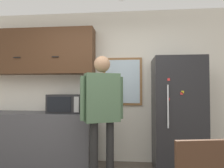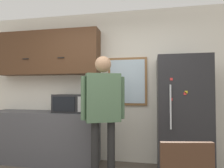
# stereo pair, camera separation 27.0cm
# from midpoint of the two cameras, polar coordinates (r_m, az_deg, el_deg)

# --- Properties ---
(back_wall) EXTENTS (6.00, 0.06, 2.70)m
(back_wall) POSITION_cam_midpoint_polar(r_m,az_deg,el_deg) (3.64, 2.60, -0.45)
(back_wall) COLOR silver
(back_wall) RESTS_ON ground_plane
(counter) EXTENTS (1.96, 0.57, 0.88)m
(counter) POSITION_cam_midpoint_polar(r_m,az_deg,el_deg) (3.81, -17.19, -14.19)
(counter) COLOR #4C4C51
(counter) RESTS_ON ground_plane
(upper_cabinets) EXTENTS (1.96, 0.33, 0.80)m
(upper_cabinets) POSITION_cam_midpoint_polar(r_m,az_deg,el_deg) (3.90, -16.04, 8.46)
(upper_cabinets) COLOR #51331E
(microwave) EXTENTS (0.55, 0.43, 0.31)m
(microwave) POSITION_cam_midpoint_polar(r_m,az_deg,el_deg) (3.52, -9.38, -5.46)
(microwave) COLOR #232326
(microwave) RESTS_ON counter
(person) EXTENTS (0.58, 0.40, 1.75)m
(person) POSITION_cam_midpoint_polar(r_m,az_deg,el_deg) (2.83, 0.20, -5.54)
(person) COLOR black
(person) RESTS_ON ground_plane
(refrigerator) EXTENTS (0.76, 0.66, 1.78)m
(refrigerator) POSITION_cam_midpoint_polar(r_m,az_deg,el_deg) (3.32, 21.80, -8.13)
(refrigerator) COLOR #232326
(refrigerator) RESTS_ON ground_plane
(window) EXTENTS (0.69, 0.05, 0.85)m
(window) POSITION_cam_midpoint_polar(r_m,az_deg,el_deg) (3.57, 6.58, 0.75)
(window) COLOR olive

